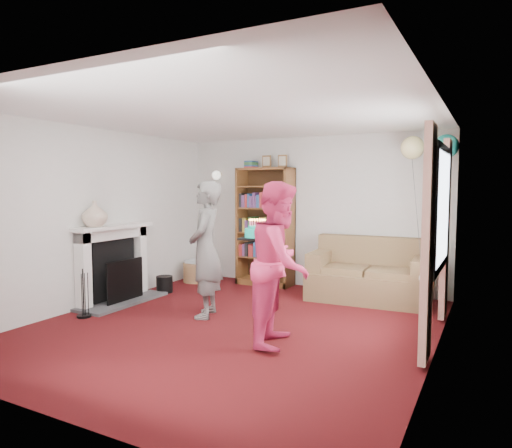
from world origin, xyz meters
The scene contains 16 objects.
ground centered at (0.00, 0.00, 0.00)m, with size 5.00×5.00×0.00m, color #36080E.
wall_back centered at (0.00, 2.51, 1.25)m, with size 4.50×0.02×2.50m, color silver.
wall_left centered at (-2.26, 0.00, 1.25)m, with size 0.02×5.00×2.50m, color silver.
wall_right centered at (2.26, 0.00, 1.25)m, with size 0.02×5.00×2.50m, color silver.
ceiling centered at (0.00, 0.00, 2.50)m, with size 4.50×5.00×0.01m, color white.
fireplace centered at (-2.09, 0.19, 0.51)m, with size 0.55×1.80×1.12m.
window_bay centered at (2.21, 0.60, 1.20)m, with size 0.14×2.02×2.20m.
wall_sconce centered at (-1.75, 2.36, 1.88)m, with size 0.16×0.23×0.16m.
bookcase centered at (-0.72, 2.30, 0.97)m, with size 0.94×0.42×2.20m.
sofa centered at (1.13, 2.07, 0.34)m, with size 1.73×0.92×0.92m.
wicker_basket centered at (-1.90, 1.90, 0.18)m, with size 0.44×0.44×0.39m.
person_striped centered at (-0.53, 0.19, 0.87)m, with size 0.64×0.42×1.75m, color black.
person_magenta centered at (0.74, -0.28, 0.87)m, with size 0.84×0.66×1.73m, color #D12959.
birthday_cake centered at (0.41, -0.18, 1.16)m, with size 0.34×0.34×0.22m.
balloons centered at (1.90, 2.08, 2.22)m, with size 0.76×0.45×1.71m.
mantel_vase centered at (-2.12, -0.15, 1.31)m, with size 0.35×0.35×0.36m, color beige.
Camera 1 is at (2.74, -4.64, 1.68)m, focal length 32.00 mm.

